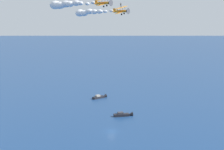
{
  "coord_description": "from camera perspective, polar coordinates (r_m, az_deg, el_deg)",
  "views": [
    {
      "loc": [
        115.16,
        -1.98,
        41.16
      ],
      "look_at": [
        0.08,
        0.12,
        21.91
      ],
      "focal_mm": 50.26,
      "sensor_mm": 36.0,
      "label": 1
    }
  ],
  "objects": [
    {
      "name": "ground_plane",
      "position": [
        122.31,
        -0.06,
        -10.17
      ],
      "size": [
        2000.0,
        2000.0,
        0.0
      ],
      "primitive_type": "plane",
      "color": "navy"
    },
    {
      "name": "motorboat_near_centre",
      "position": [
        173.7,
        -2.16,
        -3.99
      ],
      "size": [
        7.25,
        8.17,
        2.53
      ],
      "color": "black",
      "rests_on": "ground_plane"
    },
    {
      "name": "motorboat_far_port",
      "position": [
        140.95,
        2.22,
        -7.21
      ],
      "size": [
        3.95,
        8.82,
        2.48
      ],
      "color": "black",
      "rests_on": "ground_plane"
    },
    {
      "name": "biplane_wingman",
      "position": [
        109.95,
        -1.53,
        13.02
      ],
      "size": [
        6.76,
        6.9,
        3.68
      ],
      "color": "orange"
    },
    {
      "name": "smoke_trail_lead",
      "position": [
        129.93,
        -4.63,
        11.28
      ],
      "size": [
        13.15,
        16.68,
        3.5
      ],
      "color": "silver"
    },
    {
      "name": "smoke_trail_wingman",
      "position": [
        122.29,
        -8.87,
        12.55
      ],
      "size": [
        15.03,
        19.18,
        3.85
      ],
      "color": "silver"
    },
    {
      "name": "wingwalker_lead",
      "position": [
        119.79,
        1.62,
        12.62
      ],
      "size": [
        0.79,
        0.61,
        1.79
      ],
      "color": "black"
    },
    {
      "name": "biplane_lead",
      "position": [
        120.07,
        1.72,
        11.59
      ],
      "size": [
        6.76,
        6.9,
        3.68
      ],
      "color": "orange"
    }
  ]
}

